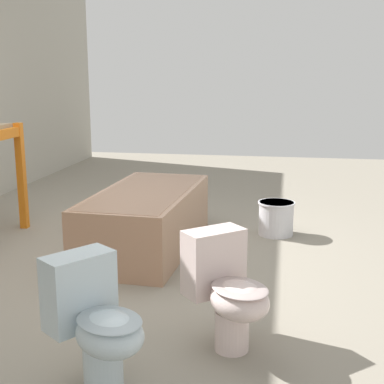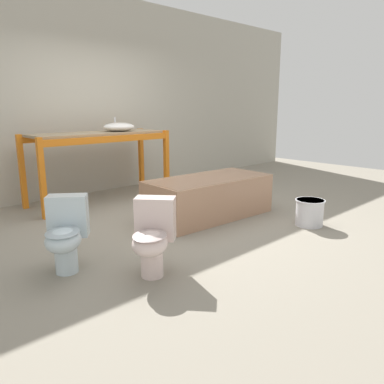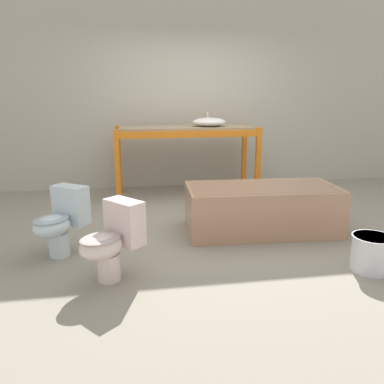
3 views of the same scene
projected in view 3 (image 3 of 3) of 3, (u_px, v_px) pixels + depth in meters
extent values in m
plane|color=gray|center=(215.00, 220.00, 4.62)|extent=(12.00, 12.00, 0.00)
cube|color=#B2AD9E|center=(191.00, 89.00, 6.10)|extent=(10.80, 0.08, 3.20)
cube|color=orange|center=(117.00, 168.00, 5.20)|extent=(0.07, 0.07, 1.05)
cube|color=orange|center=(258.00, 163.00, 5.51)|extent=(0.07, 0.07, 1.05)
cube|color=orange|center=(119.00, 159.00, 5.87)|extent=(0.07, 0.07, 1.05)
cube|color=orange|center=(244.00, 156.00, 6.18)|extent=(0.07, 0.07, 1.05)
cube|color=orange|center=(190.00, 134.00, 5.25)|extent=(2.04, 0.06, 0.09)
cube|color=orange|center=(183.00, 130.00, 5.91)|extent=(2.04, 0.06, 0.09)
cube|color=#998466|center=(186.00, 128.00, 5.56)|extent=(1.97, 0.63, 0.04)
ellipsoid|color=white|center=(209.00, 122.00, 5.55)|extent=(0.50, 0.40, 0.13)
cylinder|color=silver|center=(208.00, 114.00, 5.63)|extent=(0.02, 0.02, 0.08)
cube|color=tan|center=(262.00, 209.00, 4.21)|extent=(1.70, 0.85, 0.52)
cube|color=#977056|center=(262.00, 196.00, 4.17)|extent=(1.62, 0.76, 0.22)
cylinder|color=silver|center=(59.00, 244.00, 3.58)|extent=(0.19, 0.19, 0.23)
ellipsoid|color=silver|center=(52.00, 226.00, 3.48)|extent=(0.46, 0.47, 0.20)
ellipsoid|color=#9FAFB7|center=(51.00, 219.00, 3.46)|extent=(0.44, 0.45, 0.03)
cube|color=silver|center=(71.00, 205.00, 3.66)|extent=(0.38, 0.35, 0.38)
cylinder|color=silver|center=(109.00, 267.00, 3.11)|extent=(0.19, 0.19, 0.23)
ellipsoid|color=silver|center=(101.00, 246.00, 3.01)|extent=(0.47, 0.47, 0.20)
ellipsoid|color=#BBA7A3|center=(101.00, 238.00, 2.99)|extent=(0.45, 0.44, 0.03)
cube|color=silver|center=(125.00, 222.00, 3.17)|extent=(0.36, 0.38, 0.38)
cylinder|color=silver|center=(371.00, 254.00, 3.26)|extent=(0.33, 0.33, 0.32)
cylinder|color=silver|center=(373.00, 237.00, 3.22)|extent=(0.35, 0.35, 0.02)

